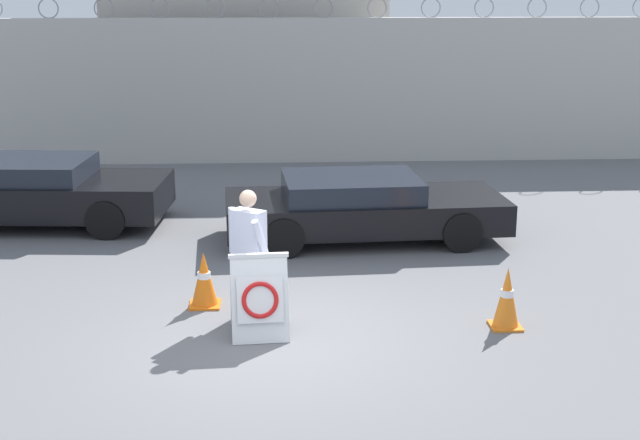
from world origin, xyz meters
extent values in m
plane|color=slate|center=(0.00, 0.00, 0.00)|extent=(90.00, 90.00, 0.00)
cube|color=beige|center=(0.00, 11.15, 1.70)|extent=(36.00, 0.30, 3.39)
torus|color=gray|center=(-5.03, 11.15, 3.61)|extent=(0.47, 0.03, 0.47)
torus|color=gray|center=(-3.77, 11.15, 3.61)|extent=(0.47, 0.03, 0.47)
torus|color=gray|center=(-2.51, 11.15, 3.61)|extent=(0.47, 0.03, 0.47)
torus|color=gray|center=(-1.26, 11.15, 3.61)|extent=(0.47, 0.03, 0.47)
torus|color=gray|center=(0.00, 11.15, 3.61)|extent=(0.47, 0.03, 0.47)
torus|color=gray|center=(1.26, 11.15, 3.61)|extent=(0.47, 0.03, 0.47)
torus|color=gray|center=(2.51, 11.15, 3.61)|extent=(0.47, 0.03, 0.47)
torus|color=gray|center=(3.77, 11.15, 3.61)|extent=(0.47, 0.03, 0.47)
torus|color=gray|center=(5.03, 11.15, 3.61)|extent=(0.47, 0.03, 0.47)
torus|color=gray|center=(6.29, 11.15, 3.61)|extent=(0.47, 0.03, 0.47)
torus|color=gray|center=(7.54, 11.15, 3.61)|extent=(0.47, 0.03, 0.47)
cube|color=#B2ADA3|center=(-0.59, 15.46, 3.15)|extent=(7.05, 6.71, 6.31)
cube|color=white|center=(-0.13, 0.15, 0.49)|extent=(0.72, 0.43, 1.00)
cube|color=white|center=(-0.16, 0.50, 0.49)|extent=(0.72, 0.43, 1.00)
cube|color=white|center=(-0.15, 0.33, 1.00)|extent=(0.74, 0.11, 0.05)
cube|color=white|center=(-0.13, 0.11, 0.51)|extent=(0.57, 0.24, 0.53)
torus|color=red|center=(-0.13, 0.10, 0.51)|extent=(0.46, 0.23, 0.44)
cylinder|color=black|center=(-0.35, 0.93, 0.40)|extent=(0.15, 0.15, 0.81)
cylinder|color=black|center=(-0.20, 0.83, 0.40)|extent=(0.15, 0.15, 0.81)
cube|color=silver|center=(-0.27, 0.88, 1.12)|extent=(0.47, 0.42, 0.62)
sphere|color=#DBB293|center=(-0.27, 0.88, 1.58)|extent=(0.22, 0.22, 0.22)
cylinder|color=silver|center=(-0.49, 1.03, 1.13)|extent=(0.09, 0.09, 0.59)
cylinder|color=silver|center=(-0.12, 0.65, 1.11)|extent=(0.26, 0.32, 0.57)
cube|color=orange|center=(-0.89, 1.32, 0.01)|extent=(0.41, 0.41, 0.03)
cone|color=orange|center=(-0.89, 1.32, 0.39)|extent=(0.35, 0.35, 0.72)
cylinder|color=white|center=(-0.89, 1.32, 0.42)|extent=(0.17, 0.17, 0.10)
cube|color=orange|center=(2.95, 0.35, 0.01)|extent=(0.38, 0.38, 0.03)
cone|color=orange|center=(2.95, 0.35, 0.41)|extent=(0.32, 0.32, 0.76)
cylinder|color=white|center=(2.95, 0.35, 0.45)|extent=(0.16, 0.16, 0.11)
cylinder|color=black|center=(-2.64, 6.45, 0.33)|extent=(0.68, 0.25, 0.67)
cylinder|color=black|center=(-2.78, 4.62, 0.33)|extent=(0.68, 0.25, 0.67)
cube|color=black|center=(-4.07, 5.64, 0.54)|extent=(4.54, 2.28, 0.60)
cube|color=black|center=(-4.29, 5.65, 1.01)|extent=(2.24, 1.91, 0.34)
cylinder|color=black|center=(2.95, 5.39, 0.32)|extent=(0.66, 0.24, 0.65)
cylinder|color=black|center=(3.06, 3.59, 0.32)|extent=(0.66, 0.24, 0.65)
cylinder|color=black|center=(0.08, 5.21, 0.32)|extent=(0.66, 0.24, 0.65)
cylinder|color=black|center=(0.19, 3.41, 0.32)|extent=(0.66, 0.24, 0.65)
cube|color=black|center=(1.57, 4.40, 0.48)|extent=(4.74, 2.20, 0.51)
cube|color=black|center=(1.34, 4.38, 0.91)|extent=(2.32, 1.86, 0.34)
camera|label=1|loc=(0.05, -10.00, 4.23)|focal=50.00mm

